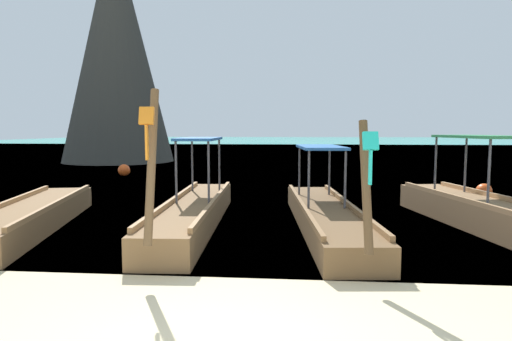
{
  "coord_description": "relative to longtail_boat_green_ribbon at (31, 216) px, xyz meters",
  "views": [
    {
      "loc": [
        0.7,
        -3.6,
        2.12
      ],
      "look_at": [
        0.0,
        4.43,
        1.36
      ],
      "focal_mm": 30.55,
      "sensor_mm": 36.0,
      "label": 1
    }
  ],
  "objects": [
    {
      "name": "longtail_boat_green_ribbon",
      "position": [
        0.0,
        0.0,
        0.0
      ],
      "size": [
        2.39,
        6.18,
        2.64
      ],
      "color": "brown",
      "rests_on": "ground"
    },
    {
      "name": "longtail_boat_orange_ribbon",
      "position": [
        3.4,
        0.6,
        0.06
      ],
      "size": [
        1.34,
        6.91,
        2.72
      ],
      "color": "brown",
      "rests_on": "ground"
    },
    {
      "name": "mooring_buoy_near",
      "position": [
        11.41,
        5.06,
        -0.03
      ],
      "size": [
        0.47,
        0.47,
        0.47
      ],
      "color": "#EA5119",
      "rests_on": "sea_water"
    },
    {
      "name": "karst_rock",
      "position": [
        -6.33,
        19.6,
        6.94
      ],
      "size": [
        7.72,
        7.22,
        15.27
      ],
      "color": "#383833",
      "rests_on": "ground"
    },
    {
      "name": "mooring_buoy_far",
      "position": [
        -2.13,
        10.43,
        0.0
      ],
      "size": [
        0.55,
        0.55,
        0.55
      ],
      "color": "#EA5119",
      "rests_on": "sea_water"
    },
    {
      "name": "longtail_boat_yellow_ribbon",
      "position": [
        9.76,
        0.4,
        0.09
      ],
      "size": [
        2.37,
        7.23,
        2.35
      ],
      "color": "olive",
      "rests_on": "ground"
    },
    {
      "name": "longtail_boat_turquoise_ribbon",
      "position": [
        6.27,
        0.6,
        0.03
      ],
      "size": [
        1.67,
        6.91,
        2.26
      ],
      "color": "brown",
      "rests_on": "ground"
    },
    {
      "name": "sea_water",
      "position": [
        4.88,
        57.32,
        -0.27
      ],
      "size": [
        120.0,
        120.0,
        0.0
      ],
      "primitive_type": "plane",
      "color": "#2DB29E",
      "rests_on": "ground"
    }
  ]
}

